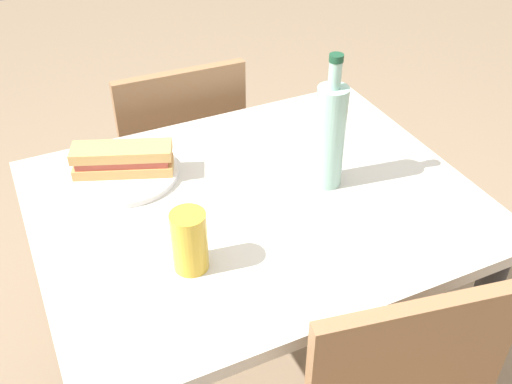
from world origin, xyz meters
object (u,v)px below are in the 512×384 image
object	(u,v)px
plate_near	(125,174)
water_bottle	(330,135)
beer_glass	(190,241)
chair_far	(179,164)
baguette_sandwich_near	(123,159)
knife_near	(122,157)
dining_table	(256,245)

from	to	relation	value
plate_near	water_bottle	distance (m)	0.49
beer_glass	chair_far	bearing A→B (deg)	74.39
baguette_sandwich_near	knife_near	xyz separation A→B (m)	(0.01, 0.06, -0.03)
chair_far	water_bottle	distance (m)	0.74
plate_near	baguette_sandwich_near	distance (m)	0.04
knife_near	beer_glass	distance (m)	0.41
dining_table	plate_near	size ratio (longest dim) A/B	3.85
baguette_sandwich_near	beer_glass	distance (m)	0.35
water_bottle	dining_table	bearing A→B (deg)	176.64
dining_table	water_bottle	world-z (taller)	water_bottle
dining_table	chair_far	bearing A→B (deg)	90.25
water_bottle	plate_near	bearing A→B (deg)	152.14
chair_far	dining_table	bearing A→B (deg)	-89.75
dining_table	plate_near	bearing A→B (deg)	139.07
dining_table	water_bottle	xyz separation A→B (m)	(0.18, -0.01, 0.27)
chair_far	baguette_sandwich_near	bearing A→B (deg)	-122.74
knife_near	beer_glass	size ratio (longest dim) A/B	1.26
knife_near	water_bottle	distance (m)	0.51
chair_far	knife_near	world-z (taller)	chair_far
baguette_sandwich_near	knife_near	bearing A→B (deg)	79.73
dining_table	chair_far	xyz separation A→B (m)	(-0.00, 0.59, -0.13)
dining_table	baguette_sandwich_near	size ratio (longest dim) A/B	4.06
baguette_sandwich_near	chair_far	bearing A→B (deg)	57.26
plate_near	beer_glass	size ratio (longest dim) A/B	1.94
baguette_sandwich_near	water_bottle	distance (m)	0.48
beer_glass	plate_near	bearing A→B (deg)	96.14
baguette_sandwich_near	knife_near	distance (m)	0.07
dining_table	baguette_sandwich_near	distance (m)	0.37
baguette_sandwich_near	dining_table	bearing A→B (deg)	-40.93
baguette_sandwich_near	beer_glass	size ratio (longest dim) A/B	1.84
baguette_sandwich_near	water_bottle	xyz separation A→B (m)	(0.42, -0.22, 0.08)
baguette_sandwich_near	knife_near	world-z (taller)	baguette_sandwich_near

